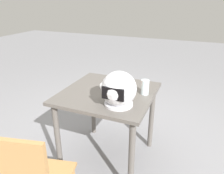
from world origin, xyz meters
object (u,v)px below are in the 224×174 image
object	(u,v)px
dining_table	(108,103)
pizza	(115,84)
drinking_glass	(145,87)
motorcycle_helmet	(119,89)

from	to	relation	value
dining_table	pizza	xyz separation A→B (m)	(-0.01, -0.14, 0.14)
drinking_glass	pizza	bearing A→B (deg)	-10.96
pizza	drinking_glass	size ratio (longest dim) A/B	1.92
motorcycle_helmet	drinking_glass	world-z (taller)	motorcycle_helmet
pizza	motorcycle_helmet	distance (m)	0.40
pizza	drinking_glass	bearing A→B (deg)	169.04
dining_table	pizza	distance (m)	0.19
dining_table	drinking_glass	distance (m)	0.37
dining_table	motorcycle_helmet	distance (m)	0.37
motorcycle_helmet	pizza	bearing A→B (deg)	-64.13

